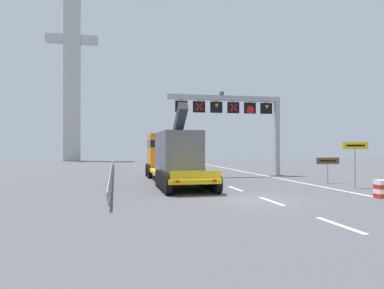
{
  "coord_description": "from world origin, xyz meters",
  "views": [
    {
      "loc": [
        -6.69,
        -16.56,
        2.56
      ],
      "look_at": [
        -0.85,
        10.97,
        2.73
      ],
      "focal_mm": 33.97,
      "sensor_mm": 36.0,
      "label": 1
    }
  ],
  "objects_px": {
    "tourist_info_sign_brown": "(328,163)",
    "bridge_pylon_distant": "(72,61)",
    "exit_sign_yellow": "(355,153)",
    "overhead_lane_gantry": "(239,112)",
    "heavy_haul_truck_yellow": "(172,154)"
  },
  "relations": [
    {
      "from": "tourist_info_sign_brown",
      "to": "bridge_pylon_distant",
      "type": "xyz_separation_m",
      "value": [
        -22.09,
        45.19,
        16.59
      ]
    },
    {
      "from": "exit_sign_yellow",
      "to": "bridge_pylon_distant",
      "type": "xyz_separation_m",
      "value": [
        -22.14,
        48.07,
        15.79
      ]
    },
    {
      "from": "overhead_lane_gantry",
      "to": "exit_sign_yellow",
      "type": "bearing_deg",
      "value": -67.51
    },
    {
      "from": "exit_sign_yellow",
      "to": "tourist_info_sign_brown",
      "type": "distance_m",
      "value": 2.99
    },
    {
      "from": "heavy_haul_truck_yellow",
      "to": "bridge_pylon_distant",
      "type": "relative_size",
      "value": 0.4
    },
    {
      "from": "exit_sign_yellow",
      "to": "tourist_info_sign_brown",
      "type": "relative_size",
      "value": 1.59
    },
    {
      "from": "overhead_lane_gantry",
      "to": "heavy_haul_truck_yellow",
      "type": "height_order",
      "value": "overhead_lane_gantry"
    },
    {
      "from": "heavy_haul_truck_yellow",
      "to": "bridge_pylon_distant",
      "type": "bearing_deg",
      "value": 105.61
    },
    {
      "from": "overhead_lane_gantry",
      "to": "tourist_info_sign_brown",
      "type": "bearing_deg",
      "value": -60.07
    },
    {
      "from": "exit_sign_yellow",
      "to": "heavy_haul_truck_yellow",
      "type": "bearing_deg",
      "value": 148.5
    },
    {
      "from": "overhead_lane_gantry",
      "to": "exit_sign_yellow",
      "type": "distance_m",
      "value": 11.28
    },
    {
      "from": "heavy_haul_truck_yellow",
      "to": "exit_sign_yellow",
      "type": "relative_size",
      "value": 4.92
    },
    {
      "from": "tourist_info_sign_brown",
      "to": "overhead_lane_gantry",
      "type": "bearing_deg",
      "value": 119.93
    },
    {
      "from": "tourist_info_sign_brown",
      "to": "bridge_pylon_distant",
      "type": "bearing_deg",
      "value": 116.05
    },
    {
      "from": "overhead_lane_gantry",
      "to": "tourist_info_sign_brown",
      "type": "relative_size",
      "value": 5.69
    }
  ]
}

